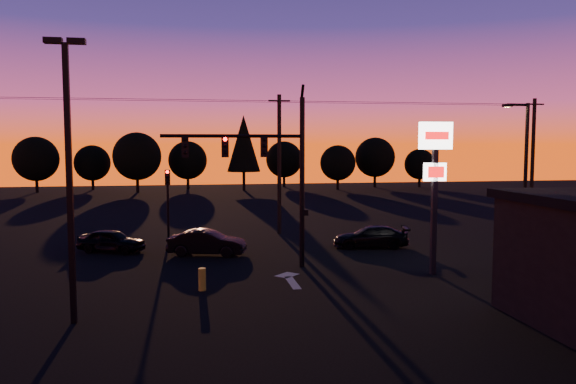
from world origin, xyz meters
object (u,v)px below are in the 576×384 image
Objects in this scene: pylon_sign at (435,165)px; bollard at (202,279)px; car_left at (111,241)px; car_mid at (207,243)px; secondary_signal at (168,195)px; streetlight at (524,171)px; car_right at (371,237)px; parking_lot_light at (69,162)px; traffic_signal_mast at (268,163)px.

pylon_sign is 7.59× the size of bollard.
pylon_sign is 1.87× the size of car_left.
pylon_sign is 1.68× the size of car_mid.
pylon_sign reaches higher than car_mid.
pylon_sign reaches higher than secondary_signal.
car_right is (-7.59, 2.73, -3.81)m from streetlight.
streetlight reaches higher than car_right.
bollard is (4.22, 3.41, -4.82)m from parking_lot_light.
car_mid is at bearing 127.46° from traffic_signal_mast.
streetlight reaches higher than pylon_sign.
car_left is at bearing 145.69° from traffic_signal_mast.
pylon_sign is at bearing -19.36° from traffic_signal_mast.
car_right is at bearing 33.44° from traffic_signal_mast.
car_mid is 0.96× the size of car_right.
secondary_signal is at bearing 140.23° from pylon_sign.
parking_lot_light is at bearing -39.71° from car_right.
parking_lot_light is at bearing 171.04° from car_mid.
secondary_signal is 11.46m from bollard.
car_mid is at bearing 66.44° from parking_lot_light.
streetlight reaches higher than car_left.
car_left is at bearing 117.56° from bollard.
car_left is at bearing 85.73° from car_mid.
traffic_signal_mast is 6.25m from car_mid.
car_mid reaches higher than car_left.
streetlight is 8.92m from car_right.
traffic_signal_mast is 10.43m from car_left.
streetlight is 18.36m from bollard.
car_left is (-2.94, -2.14, -2.24)m from secondary_signal.
bollard is (-3.18, -3.58, -4.49)m from traffic_signal_mast.
pylon_sign is at bearing 6.02° from bollard.
secondary_signal reaches higher than car_mid.
car_mid is (-2.77, 3.62, -4.27)m from traffic_signal_mast.
pylon_sign is at bearing -149.92° from streetlight.
car_mid is at bearing 172.82° from streetlight.
pylon_sign is 11.26m from bollard.
car_right is (-0.68, 6.73, -4.30)m from pylon_sign.
bollard is 12.38m from car_right.
bollard is at bearing -81.18° from secondary_signal.
car_right is (6.42, 4.24, -4.33)m from traffic_signal_mast.
bollard is at bearing -173.98° from pylon_sign.
parking_lot_light is 1.14× the size of streetlight.
car_mid is (0.41, 7.20, 0.22)m from bollard.
car_mid reaches higher than bollard.
streetlight is 17.33m from car_mid.
parking_lot_light reaches higher than car_mid.
pylon_sign is (14.50, 4.50, -0.36)m from parking_lot_light.
parking_lot_light reaches higher than car_left.
car_left is at bearing -83.28° from car_right.
secondary_signal is 4.93m from car_mid.
car_mid is 9.21m from car_right.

